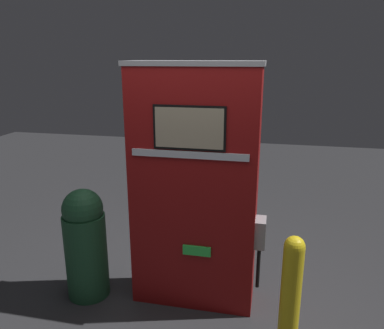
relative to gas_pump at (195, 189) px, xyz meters
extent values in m
plane|color=#2D2D30|center=(0.00, -0.20, -1.09)|extent=(14.00, 14.00, 0.00)
cube|color=maroon|center=(0.00, 0.00, -0.54)|extent=(1.09, 0.40, 1.09)
cube|color=maroon|center=(0.00, 0.00, 0.52)|extent=(1.09, 0.40, 1.04)
cube|color=#99999E|center=(0.00, 0.00, 1.06)|extent=(1.12, 0.43, 0.04)
cube|color=black|center=(0.00, -0.20, 0.57)|extent=(0.58, 0.01, 0.35)
cube|color=tan|center=(0.00, -0.21, 0.57)|extent=(0.55, 0.01, 0.32)
cube|color=silver|center=(0.00, -0.21, 0.36)|extent=(0.96, 0.02, 0.06)
cube|color=#33D84C|center=(0.06, -0.21, -0.49)|extent=(0.24, 0.02, 0.09)
cube|color=#99999E|center=(0.59, -0.08, -0.32)|extent=(0.09, 0.18, 0.25)
cylinder|color=black|center=(0.59, -0.14, -0.63)|extent=(0.03, 0.03, 0.36)
cylinder|color=yellow|center=(0.84, -0.52, -0.64)|extent=(0.15, 0.15, 0.90)
sphere|color=yellow|center=(0.84, -0.52, -0.19)|extent=(0.15, 0.15, 0.15)
cylinder|color=#1E4C2D|center=(-1.00, -0.17, -0.68)|extent=(0.39, 0.39, 0.81)
sphere|color=#1E4C2D|center=(-1.00, -0.17, -0.21)|extent=(0.37, 0.37, 0.37)
camera|label=1|loc=(0.63, -3.02, 1.11)|focal=35.00mm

